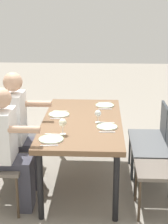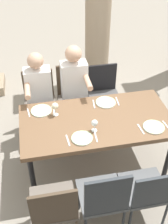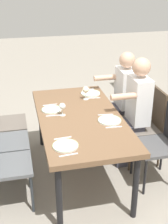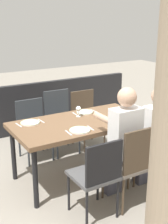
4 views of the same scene
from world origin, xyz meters
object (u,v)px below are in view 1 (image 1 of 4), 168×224
chair_mid_south (160,144)px  plate_3 (105,105)px  plate_0 (51,139)px  plate_1 (107,127)px  chair_mid_north (5,142)px  dining_table (82,126)px  diner_man_white (21,127)px  wine_glass_1 (98,114)px  chair_east_south (154,133)px  chair_east_north (14,129)px  wine_glass_0 (63,123)px  plate_2 (59,114)px  chair_west_south (166,165)px  diner_woman_green (11,147)px

chair_mid_south → plate_3: chair_mid_south is taller
plate_0 → plate_1: size_ratio=1.08×
chair_mid_north → dining_table: bearing=-81.2°
diner_man_white → wine_glass_1: size_ratio=9.34×
chair_mid_south → chair_east_south: chair_mid_south is taller
chair_east_north → wine_glass_0: (-0.77, -0.69, 0.37)m
chair_east_north → wine_glass_1: 1.17m
plate_2 → chair_mid_north: bearing=118.2°
plate_2 → plate_3: size_ratio=1.04×
plate_1 → chair_mid_north: bearing=85.5°
wine_glass_0 → plate_3: (1.03, -0.44, -0.11)m
chair_west_south → chair_east_south: (0.92, 0.00, -0.01)m
plate_0 → wine_glass_0: wine_glass_0 is taller
diner_woman_green → chair_east_south: bearing=-59.1°
wine_glass_1 → plate_3: (0.65, -0.08, -0.09)m
chair_mid_south → plate_0: chair_mid_south is taller
chair_mid_north → plate_1: size_ratio=4.15×
plate_0 → wine_glass_1: (0.54, -0.45, 0.09)m
plate_2 → dining_table: bearing=-122.3°
dining_table → chair_mid_south: size_ratio=1.83×
diner_woman_green → plate_2: size_ratio=5.17×
chair_mid_north → plate_1: bearing=-94.5°
chair_mid_north → plate_2: size_ratio=3.82×
chair_west_south → plate_2: chair_west_south is taller
plate_2 → plate_3: (0.40, -0.55, 0.00)m
chair_mid_south → diner_man_white: 1.56m
chair_east_south → diner_woman_green: diner_woman_green is taller
chair_mid_south → chair_east_south: bearing=1.0°
chair_west_south → diner_woman_green: diner_woman_green is taller
diner_man_white → plate_0: diner_man_white is taller
plate_1 → plate_2: (0.41, 0.56, -0.00)m
chair_east_north → wine_glass_1: bearing=-110.2°
chair_east_north → plate_3: (0.27, -1.13, 0.25)m
plate_1 → plate_2: 0.70m
chair_west_south → wine_glass_1: 0.94m
wine_glass_0 → wine_glass_1: (0.38, -0.35, -0.02)m
chair_mid_north → plate_1: 1.18m
plate_0 → wine_glass_0: size_ratio=1.49×
dining_table → chair_mid_north: chair_mid_north is taller
chair_west_south → plate_2: (0.79, 1.15, 0.26)m
dining_table → wine_glass_1: size_ratio=12.11×
chair_east_south → plate_3: (0.27, 0.60, 0.27)m
chair_east_south → plate_2: 1.19m
chair_east_south → plate_3: chair_east_south is taller
plate_0 → chair_east_south: bearing=-50.9°
chair_east_south → diner_woman_green: size_ratio=0.68×
diner_woman_green → diner_man_white: size_ratio=0.96×
chair_mid_north → chair_mid_south: 1.74m
chair_mid_north → chair_mid_south: (0.00, -1.74, 0.00)m
plate_1 → wine_glass_1: (0.16, 0.10, 0.09)m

